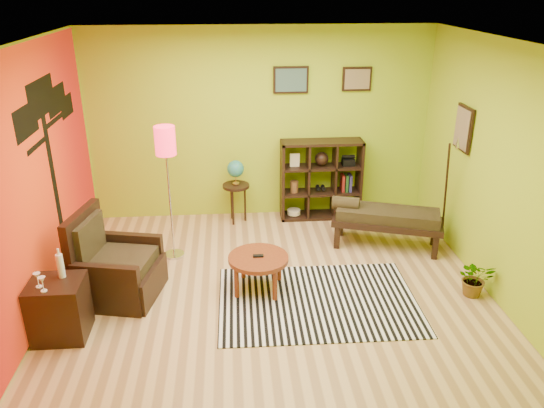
{
  "coord_description": "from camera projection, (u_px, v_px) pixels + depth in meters",
  "views": [
    {
      "loc": [
        -0.44,
        -5.32,
        3.35
      ],
      "look_at": [
        0.01,
        0.1,
        1.05
      ],
      "focal_mm": 35.0,
      "sensor_mm": 36.0,
      "label": 1
    }
  ],
  "objects": [
    {
      "name": "ground",
      "position": [
        272.0,
        290.0,
        6.22
      ],
      "size": [
        5.0,
        5.0,
        0.0
      ],
      "primitive_type": "plane",
      "color": "tan",
      "rests_on": "ground"
    },
    {
      "name": "room_shell",
      "position": [
        263.0,
        141.0,
        5.52
      ],
      "size": [
        5.04,
        4.54,
        2.82
      ],
      "color": "#9FC31F",
      "rests_on": "ground"
    },
    {
      "name": "zebra_rug",
      "position": [
        318.0,
        300.0,
        6.0
      ],
      "size": [
        2.25,
        1.58,
        0.01
      ],
      "primitive_type": "cube",
      "rotation": [
        0.0,
        0.0,
        -0.01
      ],
      "color": "white",
      "rests_on": "ground"
    },
    {
      "name": "coffee_table",
      "position": [
        258.0,
        261.0,
        6.1
      ],
      "size": [
        0.7,
        0.7,
        0.45
      ],
      "color": "maroon",
      "rests_on": "ground"
    },
    {
      "name": "armchair",
      "position": [
        114.0,
        271.0,
        6.01
      ],
      "size": [
        1.0,
        0.99,
        1.02
      ],
      "color": "black",
      "rests_on": "ground"
    },
    {
      "name": "side_cabinet",
      "position": [
        59.0,
        308.0,
        5.31
      ],
      "size": [
        0.53,
        0.48,
        0.94
      ],
      "color": "black",
      "rests_on": "ground"
    },
    {
      "name": "floor_lamp",
      "position": [
        166.0,
        153.0,
        6.44
      ],
      "size": [
        0.26,
        0.26,
        1.75
      ],
      "color": "silver",
      "rests_on": "ground"
    },
    {
      "name": "globe_table",
      "position": [
        236.0,
        176.0,
        7.7
      ],
      "size": [
        0.39,
        0.39,
        0.96
      ],
      "color": "black",
      "rests_on": "ground"
    },
    {
      "name": "cube_shelf",
      "position": [
        322.0,
        180.0,
        7.92
      ],
      "size": [
        1.2,
        0.35,
        1.2
      ],
      "color": "black",
      "rests_on": "ground"
    },
    {
      "name": "bench",
      "position": [
        384.0,
        217.0,
        7.08
      ],
      "size": [
        1.53,
        0.94,
        0.67
      ],
      "color": "black",
      "rests_on": "ground"
    },
    {
      "name": "potted_plant",
      "position": [
        474.0,
        282.0,
        6.06
      ],
      "size": [
        0.46,
        0.5,
        0.34
      ],
      "primitive_type": "imported",
      "rotation": [
        0.0,
        0.0,
        -0.17
      ],
      "color": "#26661E",
      "rests_on": "ground"
    }
  ]
}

